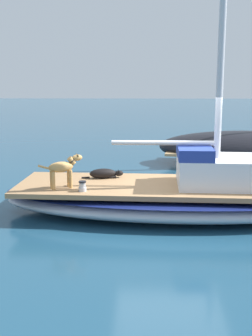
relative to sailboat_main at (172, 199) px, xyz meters
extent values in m
plane|color=navy|center=(0.00, 0.00, -0.34)|extent=(120.00, 120.00, 0.00)
ellipsoid|color=#B2B7C1|center=(0.00, 0.00, -0.06)|extent=(2.81, 7.30, 0.56)
ellipsoid|color=navy|center=(0.00, 0.00, 0.12)|extent=(2.82, 7.34, 0.08)
cube|color=#A37A51|center=(0.00, 0.00, 0.27)|extent=(2.33, 6.71, 0.10)
cylinder|color=silver|center=(0.04, -0.20, 1.22)|extent=(0.10, 2.20, 0.10)
cube|color=silver|center=(0.05, 1.20, 0.62)|extent=(1.49, 2.26, 0.60)
cube|color=navy|center=(0.05, 0.43, 1.04)|extent=(1.36, 0.76, 0.24)
ellipsoid|color=tan|center=(0.41, -2.32, 0.77)|extent=(0.43, 0.56, 0.22)
cylinder|color=tan|center=(0.27, -2.19, 0.51)|extent=(0.07, 0.07, 0.38)
cylinder|color=tan|center=(0.38, -2.12, 0.51)|extent=(0.07, 0.07, 0.38)
cylinder|color=tan|center=(0.43, -2.51, 0.51)|extent=(0.07, 0.07, 0.38)
cylinder|color=tan|center=(0.55, -2.45, 0.51)|extent=(0.07, 0.07, 0.38)
cylinder|color=tan|center=(0.30, -2.11, 0.88)|extent=(0.18, 0.22, 0.19)
ellipsoid|color=tan|center=(0.25, -2.00, 0.94)|extent=(0.22, 0.26, 0.13)
cone|color=#45331C|center=(0.21, -2.02, 1.00)|extent=(0.05, 0.05, 0.06)
cone|color=#45331C|center=(0.29, -1.98, 1.00)|extent=(0.05, 0.05, 0.06)
torus|color=black|center=(0.30, -2.11, 0.88)|extent=(0.17, 0.17, 0.10)
cylinder|color=tan|center=(0.57, -2.64, 0.80)|extent=(0.14, 0.22, 0.12)
ellipsoid|color=black|center=(-0.54, -1.54, 0.43)|extent=(0.38, 0.64, 0.22)
ellipsoid|color=black|center=(-0.61, -1.18, 0.42)|extent=(0.17, 0.22, 0.13)
cone|color=black|center=(-0.66, -1.19, 0.48)|extent=(0.05, 0.05, 0.05)
cone|color=black|center=(-0.57, -1.17, 0.48)|extent=(0.05, 0.05, 0.05)
cylinder|color=black|center=(-0.64, -1.35, 0.35)|extent=(0.09, 0.19, 0.06)
cylinder|color=black|center=(-0.52, -1.33, 0.35)|extent=(0.09, 0.19, 0.06)
cylinder|color=black|center=(-0.46, -1.93, 0.35)|extent=(0.08, 0.18, 0.04)
cylinder|color=#B7B7BC|center=(0.64, -1.85, 0.36)|extent=(0.16, 0.16, 0.08)
cylinder|color=#B7B7BC|center=(0.64, -1.85, 0.45)|extent=(0.13, 0.13, 0.10)
cylinder|color=black|center=(0.64, -1.85, 0.52)|extent=(0.15, 0.15, 0.03)
cube|color=navy|center=(-5.60, 2.02, 0.33)|extent=(1.66, 2.12, 0.36)
camera|label=1|loc=(8.86, -0.73, 2.50)|focal=45.58mm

